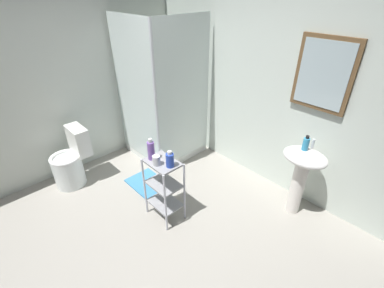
# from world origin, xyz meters

# --- Properties ---
(ground_plane) EXTENTS (4.20, 4.20, 0.02)m
(ground_plane) POSITION_xyz_m (0.00, 0.00, -0.01)
(ground_plane) COLOR #A19B91
(wall_back) EXTENTS (4.20, 0.14, 2.50)m
(wall_back) POSITION_xyz_m (0.01, 1.85, 1.25)
(wall_back) COLOR silver
(wall_back) RESTS_ON ground_plane
(wall_left) EXTENTS (0.10, 4.20, 2.50)m
(wall_left) POSITION_xyz_m (-1.85, 0.00, 1.25)
(wall_left) COLOR silver
(wall_left) RESTS_ON ground_plane
(shower_stall) EXTENTS (0.92, 0.92, 2.00)m
(shower_stall) POSITION_xyz_m (-1.20, 1.18, 0.46)
(shower_stall) COLOR white
(shower_stall) RESTS_ON ground_plane
(pedestal_sink) EXTENTS (0.46, 0.37, 0.81)m
(pedestal_sink) POSITION_xyz_m (0.77, 1.52, 0.58)
(pedestal_sink) COLOR white
(pedestal_sink) RESTS_ON ground_plane
(sink_faucet) EXTENTS (0.03, 0.03, 0.10)m
(sink_faucet) POSITION_xyz_m (0.77, 1.64, 0.86)
(sink_faucet) COLOR silver
(sink_faucet) RESTS_ON pedestal_sink
(toilet) EXTENTS (0.37, 0.49, 0.76)m
(toilet) POSITION_xyz_m (-1.48, -0.11, 0.31)
(toilet) COLOR white
(toilet) RESTS_ON ground_plane
(storage_cart) EXTENTS (0.38, 0.28, 0.74)m
(storage_cart) POSITION_xyz_m (-0.18, 0.39, 0.44)
(storage_cart) COLOR silver
(storage_cart) RESTS_ON ground_plane
(hand_soap_bottle) EXTENTS (0.06, 0.06, 0.17)m
(hand_soap_bottle) POSITION_xyz_m (0.74, 1.54, 0.88)
(hand_soap_bottle) COLOR #389ED1
(hand_soap_bottle) RESTS_ON pedestal_sink
(shampoo_bottle_blue) EXTENTS (0.08, 0.08, 0.18)m
(shampoo_bottle_blue) POSITION_xyz_m (-0.07, 0.40, 0.82)
(shampoo_bottle_blue) COLOR blue
(shampoo_bottle_blue) RESTS_ON storage_cart
(conditioner_bottle_purple) EXTENTS (0.07, 0.07, 0.24)m
(conditioner_bottle_purple) POSITION_xyz_m (-0.30, 0.35, 0.85)
(conditioner_bottle_purple) COLOR #7C55AF
(conditioner_bottle_purple) RESTS_ON storage_cart
(rinse_cup) EXTENTS (0.08, 0.08, 0.10)m
(rinse_cup) POSITION_xyz_m (-0.18, 0.32, 0.79)
(rinse_cup) COLOR silver
(rinse_cup) RESTS_ON storage_cart
(bath_mat) EXTENTS (0.60, 0.40, 0.02)m
(bath_mat) POSITION_xyz_m (-0.75, 0.56, 0.01)
(bath_mat) COLOR teal
(bath_mat) RESTS_ON ground_plane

